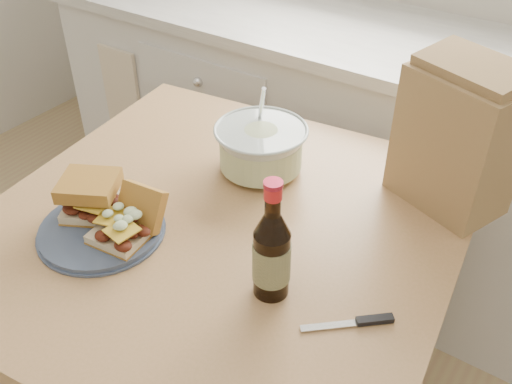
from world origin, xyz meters
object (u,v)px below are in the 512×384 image
Objects in this scene: dining_table at (221,262)px; coleslaw_bowl at (261,150)px; plate at (101,230)px; beer_bottle at (272,253)px; paper_bag at (457,141)px.

coleslaw_bowl is (-0.04, 0.22, 0.18)m from dining_table.
beer_bottle reaches higher than plate.
coleslaw_bowl is (0.15, 0.39, 0.05)m from plate.
beer_bottle is 0.82× the size of paper_bag.
plate is 0.85× the size of paper_bag.
paper_bag reaches higher than beer_bottle.
coleslaw_bowl reaches higher than plate.
plate is 0.42m from coleslaw_bowl.
paper_bag is at bearing 36.95° from dining_table.
paper_bag is at bearing 60.67° from beer_bottle.
beer_bottle reaches higher than dining_table.
plate is at bearing -179.75° from beer_bottle.
beer_bottle is at bearing -33.86° from dining_table.
dining_table is 0.59m from paper_bag.
beer_bottle reaches higher than coleslaw_bowl.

